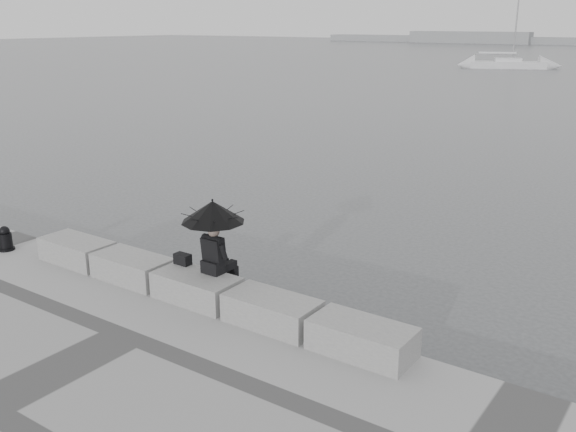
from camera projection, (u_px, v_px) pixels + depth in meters
The scene contains 10 objects.
ground at pixel (215, 317), 12.21m from camera, with size 360.00×360.00×0.00m, color #414346.
stone_block_far_left at pixel (77, 251), 13.50m from camera, with size 1.60×0.80×0.50m, color slate.
stone_block_left at pixel (133, 268), 12.57m from camera, with size 1.60×0.80×0.50m, color slate.
stone_block_centre at pixel (197, 288), 11.63m from camera, with size 1.60×0.80×0.50m, color slate.
stone_block_right at pixel (272, 311), 10.70m from camera, with size 1.60×0.80×0.50m, color slate.
stone_block_far_right at pixel (362, 339), 9.77m from camera, with size 1.60×0.80×0.50m, color slate.
seated_person at pixel (213, 220), 11.40m from camera, with size 1.15×1.15×1.39m.
bag at pixel (183, 259), 12.05m from camera, with size 0.32×0.18×0.21m, color black.
mooring_bollard at pixel (6, 240), 14.20m from camera, with size 0.36×0.36×0.56m.
sailboat_left at pixel (508, 64), 75.32m from camera, with size 8.74×5.58×12.90m.
Camera 1 is at (7.52, -8.30, 5.40)m, focal length 40.00 mm.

